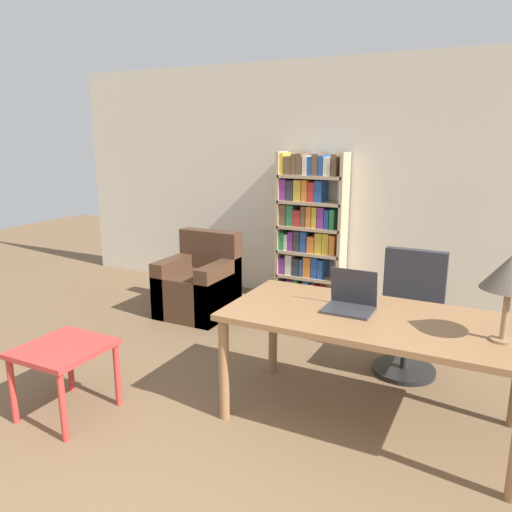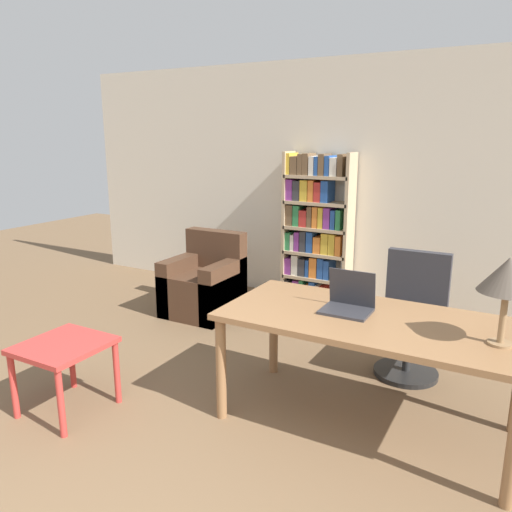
% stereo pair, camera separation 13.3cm
% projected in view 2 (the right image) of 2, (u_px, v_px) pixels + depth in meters
% --- Properties ---
extents(wall_back, '(8.00, 0.06, 2.70)m').
position_uv_depth(wall_back, '(385.00, 187.00, 5.30)').
color(wall_back, beige).
rests_on(wall_back, ground_plane).
extents(desk, '(1.88, 0.90, 0.76)m').
position_uv_depth(desk, '(369.00, 330.00, 3.20)').
color(desk, olive).
rests_on(desk, ground_plane).
extents(laptop, '(0.32, 0.25, 0.26)m').
position_uv_depth(laptop, '(348.00, 302.00, 3.28)').
color(laptop, '#2D2D33').
rests_on(laptop, desk).
extents(table_lamp, '(0.31, 0.31, 0.50)m').
position_uv_depth(table_lamp, '(508.00, 277.00, 2.67)').
color(table_lamp, olive).
rests_on(table_lamp, desk).
extents(office_chair, '(0.52, 0.52, 0.98)m').
position_uv_depth(office_chair, '(411.00, 319.00, 4.00)').
color(office_chair, black).
rests_on(office_chair, ground_plane).
extents(side_table_blue, '(0.53, 0.56, 0.50)m').
position_uv_depth(side_table_blue, '(64.00, 354.00, 3.43)').
color(side_table_blue, '#B2332D').
rests_on(side_table_blue, ground_plane).
extents(armchair, '(0.70, 0.71, 0.87)m').
position_uv_depth(armchair, '(204.00, 286.00, 5.38)').
color(armchair, '#472D1E').
rests_on(armchair, ground_plane).
extents(bookshelf, '(0.77, 0.28, 1.71)m').
position_uv_depth(bookshelf, '(314.00, 229.00, 5.59)').
color(bookshelf, tan).
rests_on(bookshelf, ground_plane).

